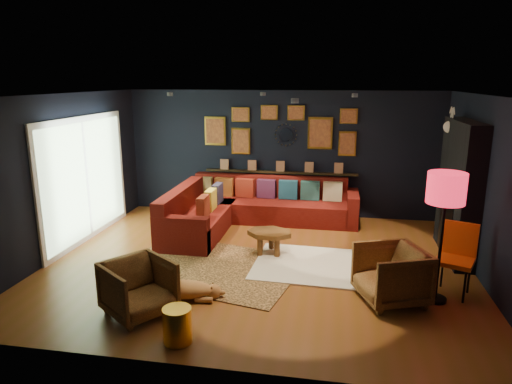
% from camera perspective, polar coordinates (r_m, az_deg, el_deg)
% --- Properties ---
extents(floor, '(6.50, 6.50, 0.00)m').
position_cam_1_polar(floor, '(7.30, 0.32, -8.81)').
color(floor, brown).
rests_on(floor, ground).
extents(room_walls, '(6.50, 6.50, 6.50)m').
position_cam_1_polar(room_walls, '(6.84, 0.33, 3.59)').
color(room_walls, black).
rests_on(room_walls, ground).
extents(sectional, '(3.41, 2.69, 0.86)m').
position_cam_1_polar(sectional, '(8.98, -1.58, -2.21)').
color(sectional, maroon).
rests_on(sectional, ground).
extents(ledge, '(3.20, 0.12, 0.04)m').
position_cam_1_polar(ledge, '(9.57, 3.06, 2.49)').
color(ledge, black).
rests_on(ledge, room_walls).
extents(gallery_wall, '(3.15, 0.04, 1.02)m').
position_cam_1_polar(gallery_wall, '(9.47, 3.08, 7.80)').
color(gallery_wall, gold).
rests_on(gallery_wall, room_walls).
extents(sunburst_mirror, '(0.47, 0.16, 0.47)m').
position_cam_1_polar(sunburst_mirror, '(9.48, 3.75, 7.14)').
color(sunburst_mirror, silver).
rests_on(sunburst_mirror, room_walls).
extents(fireplace, '(0.31, 1.60, 2.20)m').
position_cam_1_polar(fireplace, '(7.99, 23.95, -0.31)').
color(fireplace, black).
rests_on(fireplace, ground).
extents(deer_head, '(0.50, 0.28, 0.45)m').
position_cam_1_polar(deer_head, '(8.31, 24.18, 7.42)').
color(deer_head, white).
rests_on(deer_head, fireplace).
extents(sliding_door, '(0.06, 2.80, 2.20)m').
position_cam_1_polar(sliding_door, '(8.62, -20.52, 1.53)').
color(sliding_door, white).
rests_on(sliding_door, ground).
extents(ceiling_spots, '(3.30, 2.50, 0.06)m').
position_cam_1_polar(ceiling_spots, '(7.52, 1.40, 11.94)').
color(ceiling_spots, black).
rests_on(ceiling_spots, room_walls).
extents(shag_rug, '(2.15, 1.61, 0.03)m').
position_cam_1_polar(shag_rug, '(7.22, 8.28, -9.10)').
color(shag_rug, silver).
rests_on(shag_rug, ground).
extents(leopard_rug, '(3.04, 2.46, 0.02)m').
position_cam_1_polar(leopard_rug, '(7.17, -5.70, -9.24)').
color(leopard_rug, tan).
rests_on(leopard_rug, ground).
extents(coffee_table, '(0.79, 0.61, 0.38)m').
position_cam_1_polar(coffee_table, '(7.52, 1.73, -5.43)').
color(coffee_table, '#5A3414').
rests_on(coffee_table, shag_rug).
extents(pouf, '(0.53, 0.53, 0.34)m').
position_cam_1_polar(pouf, '(8.33, -7.43, -4.52)').
color(pouf, maroon).
rests_on(pouf, shag_rug).
extents(armchair_left, '(0.99, 1.00, 0.76)m').
position_cam_1_polar(armchair_left, '(5.85, -14.48, -11.25)').
color(armchair_left, '#BA7637').
rests_on(armchair_left, ground).
extents(armchair_right, '(0.97, 1.00, 0.81)m').
position_cam_1_polar(armchair_right, '(6.22, 16.55, -9.57)').
color(armchair_right, '#BA7637').
rests_on(armchair_right, ground).
extents(gold_stool, '(0.32, 0.32, 0.40)m').
position_cam_1_polar(gold_stool, '(5.29, -9.80, -16.07)').
color(gold_stool, gold).
rests_on(gold_stool, ground).
extents(orange_chair, '(0.60, 0.60, 0.97)m').
position_cam_1_polar(orange_chair, '(6.70, 23.80, -6.93)').
color(orange_chair, black).
rests_on(orange_chair, ground).
extents(floor_lamp, '(0.47, 0.47, 1.71)m').
position_cam_1_polar(floor_lamp, '(6.11, 22.65, -0.20)').
color(floor_lamp, black).
rests_on(floor_lamp, ground).
extents(dog, '(1.10, 0.64, 0.33)m').
position_cam_1_polar(dog, '(6.19, -8.98, -11.55)').
color(dog, '#B87845').
rests_on(dog, leopard_rug).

